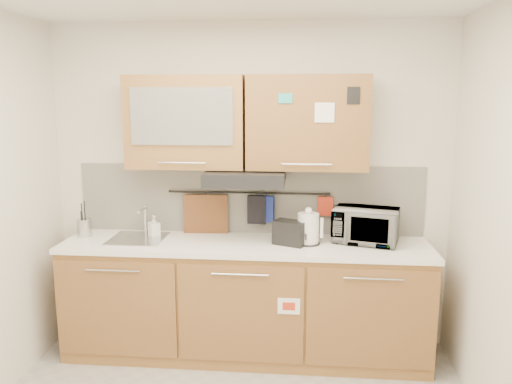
# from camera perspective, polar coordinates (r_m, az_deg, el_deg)

# --- Properties ---
(wall_back) EXTENTS (3.20, 0.00, 3.20)m
(wall_back) POSITION_cam_1_polar(r_m,az_deg,el_deg) (4.06, -0.80, 0.60)
(wall_back) COLOR silver
(wall_back) RESTS_ON ground
(base_cabinet) EXTENTS (2.80, 0.64, 0.88)m
(base_cabinet) POSITION_cam_1_polar(r_m,az_deg,el_deg) (4.03, -1.24, -12.82)
(base_cabinet) COLOR #A27539
(base_cabinet) RESTS_ON floor
(countertop) EXTENTS (2.82, 0.62, 0.04)m
(countertop) POSITION_cam_1_polar(r_m,az_deg,el_deg) (3.85, -1.27, -6.08)
(countertop) COLOR white
(countertop) RESTS_ON base_cabinet
(backsplash) EXTENTS (2.80, 0.02, 0.56)m
(backsplash) POSITION_cam_1_polar(r_m,az_deg,el_deg) (4.07, -0.82, -0.82)
(backsplash) COLOR silver
(backsplash) RESTS_ON countertop
(upper_cabinets) EXTENTS (1.82, 0.37, 0.70)m
(upper_cabinets) POSITION_cam_1_polar(r_m,az_deg,el_deg) (3.83, -1.18, 7.98)
(upper_cabinets) COLOR #A27539
(upper_cabinets) RESTS_ON wall_back
(range_hood) EXTENTS (0.60, 0.46, 0.10)m
(range_hood) POSITION_cam_1_polar(r_m,az_deg,el_deg) (3.80, -1.20, 1.72)
(range_hood) COLOR black
(range_hood) RESTS_ON upper_cabinets
(sink) EXTENTS (0.42, 0.40, 0.26)m
(sink) POSITION_cam_1_polar(r_m,az_deg,el_deg) (4.05, -13.33, -5.19)
(sink) COLOR silver
(sink) RESTS_ON countertop
(utensil_rail) EXTENTS (1.30, 0.02, 0.02)m
(utensil_rail) POSITION_cam_1_polar(r_m,az_deg,el_deg) (4.02, -0.87, -0.09)
(utensil_rail) COLOR black
(utensil_rail) RESTS_ON backsplash
(utensil_crock) EXTENTS (0.15, 0.15, 0.29)m
(utensil_crock) POSITION_cam_1_polar(r_m,az_deg,el_deg) (4.23, -18.99, -3.82)
(utensil_crock) COLOR #B3B2B7
(utensil_crock) RESTS_ON countertop
(kettle) EXTENTS (0.20, 0.18, 0.28)m
(kettle) POSITION_cam_1_polar(r_m,az_deg,el_deg) (3.81, 6.00, -4.27)
(kettle) COLOR silver
(kettle) RESTS_ON countertop
(toaster) EXTENTS (0.28, 0.23, 0.18)m
(toaster) POSITION_cam_1_polar(r_m,az_deg,el_deg) (3.79, 3.91, -4.63)
(toaster) COLOR black
(toaster) RESTS_ON countertop
(microwave) EXTENTS (0.54, 0.44, 0.26)m
(microwave) POSITION_cam_1_polar(r_m,az_deg,el_deg) (3.92, 12.41, -3.75)
(microwave) COLOR #999999
(microwave) RESTS_ON countertop
(soap_bottle) EXTENTS (0.11, 0.11, 0.17)m
(soap_bottle) POSITION_cam_1_polar(r_m,az_deg,el_deg) (4.07, -11.58, -3.85)
(soap_bottle) COLOR #999999
(soap_bottle) RESTS_ON countertop
(cutting_board) EXTENTS (0.36, 0.05, 0.45)m
(cutting_board) POSITION_cam_1_polar(r_m,az_deg,el_deg) (4.11, -5.75, -3.39)
(cutting_board) COLOR brown
(cutting_board) RESTS_ON utensil_rail
(oven_mitt) EXTENTS (0.13, 0.07, 0.21)m
(oven_mitt) POSITION_cam_1_polar(r_m,az_deg,el_deg) (4.02, 1.20, -1.93)
(oven_mitt) COLOR navy
(oven_mitt) RESTS_ON utensil_rail
(dark_pouch) EXTENTS (0.15, 0.06, 0.23)m
(dark_pouch) POSITION_cam_1_polar(r_m,az_deg,el_deg) (4.03, 0.07, -2.04)
(dark_pouch) COLOR black
(dark_pouch) RESTS_ON utensil_rail
(pot_holder) EXTENTS (0.12, 0.04, 0.15)m
(pot_holder) POSITION_cam_1_polar(r_m,az_deg,el_deg) (4.01, 7.96, -1.62)
(pot_holder) COLOR #AD2B17
(pot_holder) RESTS_ON utensil_rail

